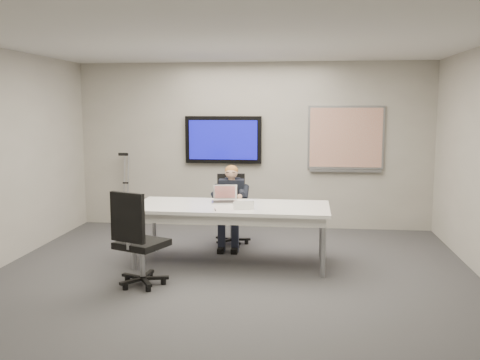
# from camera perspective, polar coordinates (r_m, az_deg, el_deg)

# --- Properties ---
(floor) EXTENTS (6.00, 6.00, 0.02)m
(floor) POSITION_cam_1_polar(r_m,az_deg,el_deg) (6.43, -1.13, -10.82)
(floor) COLOR #39383B
(floor) RESTS_ON ground
(ceiling) EXTENTS (6.00, 6.00, 0.02)m
(ceiling) POSITION_cam_1_polar(r_m,az_deg,el_deg) (6.14, -1.20, 14.80)
(ceiling) COLOR silver
(ceiling) RESTS_ON wall_back
(wall_back) EXTENTS (6.00, 0.02, 2.80)m
(wall_back) POSITION_cam_1_polar(r_m,az_deg,el_deg) (9.10, 1.38, 3.68)
(wall_back) COLOR #9E9A8F
(wall_back) RESTS_ON ground
(wall_front) EXTENTS (6.00, 0.02, 2.80)m
(wall_front) POSITION_cam_1_polar(r_m,az_deg,el_deg) (3.21, -8.40, -3.97)
(wall_front) COLOR #9E9A8F
(wall_front) RESTS_ON ground
(conference_table) EXTENTS (2.55, 1.09, 0.78)m
(conference_table) POSITION_cam_1_polar(r_m,az_deg,el_deg) (6.99, -0.93, -3.43)
(conference_table) COLOR white
(conference_table) RESTS_ON ground
(tv_display) EXTENTS (1.30, 0.09, 0.80)m
(tv_display) POSITION_cam_1_polar(r_m,az_deg,el_deg) (9.09, -1.79, 4.31)
(tv_display) COLOR black
(tv_display) RESTS_ON wall_back
(whiteboard) EXTENTS (1.25, 0.08, 1.10)m
(whiteboard) POSITION_cam_1_polar(r_m,az_deg,el_deg) (9.05, 11.22, 4.34)
(whiteboard) COLOR #94969C
(whiteboard) RESTS_ON wall_back
(office_chair_far) EXTENTS (0.58, 0.58, 1.05)m
(office_chair_far) POSITION_cam_1_polar(r_m,az_deg,el_deg) (8.07, -0.88, -4.55)
(office_chair_far) COLOR black
(office_chair_far) RESTS_ON ground
(office_chair_near) EXTENTS (0.70, 0.70, 1.12)m
(office_chair_near) POSITION_cam_1_polar(r_m,az_deg,el_deg) (6.28, -10.66, -8.06)
(office_chair_near) COLOR black
(office_chair_near) RESTS_ON ground
(seated_person) EXTENTS (0.38, 0.66, 1.21)m
(seated_person) POSITION_cam_1_polar(r_m,az_deg,el_deg) (7.81, -1.04, -3.77)
(seated_person) COLOR #212637
(seated_person) RESTS_ON office_chair_far
(crutch) EXTENTS (0.20, 0.46, 1.34)m
(crutch) POSITION_cam_1_polar(r_m,az_deg,el_deg) (9.46, -12.06, -0.86)
(crutch) COLOR #A8AAAF
(crutch) RESTS_ON ground
(laptop) EXTENTS (0.35, 0.35, 0.23)m
(laptop) POSITION_cam_1_polar(r_m,az_deg,el_deg) (7.20, -1.68, -1.91)
(laptop) COLOR #AFAFB1
(laptop) RESTS_ON conference_table
(name_tent) EXTENTS (0.27, 0.14, 0.10)m
(name_tent) POSITION_cam_1_polar(r_m,az_deg,el_deg) (6.69, 0.41, -2.71)
(name_tent) COLOR white
(name_tent) RESTS_ON conference_table
(pen) EXTENTS (0.04, 0.13, 0.01)m
(pen) POSITION_cam_1_polar(r_m,az_deg,el_deg) (6.65, -2.66, -3.18)
(pen) COLOR black
(pen) RESTS_ON conference_table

